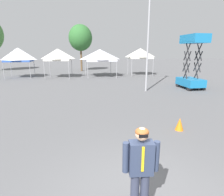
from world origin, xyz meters
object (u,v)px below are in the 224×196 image
object	(u,v)px
canopy_tent_far_left	(58,55)
canopy_tent_behind_right	(140,53)
canopy_tent_left_of_center	(18,55)
light_pole_near_lift	(149,15)
person_foreground	(141,167)
tree_behind_tents_center	(80,38)
canopy_tent_right_of_center	(100,55)
scissor_lift	(191,73)
traffic_cone_lot_center	(180,124)

from	to	relation	value
canopy_tent_far_left	canopy_tent_behind_right	world-z (taller)	canopy_tent_behind_right
canopy_tent_left_of_center	light_pole_near_lift	distance (m)	15.71
canopy_tent_left_of_center	light_pole_near_lift	size ratio (longest dim) A/B	0.35
canopy_tent_far_left	person_foreground	xyz separation A→B (m)	(3.95, -19.90, -1.59)
person_foreground	tree_behind_tents_center	bearing A→B (deg)	93.08
canopy_tent_left_of_center	person_foreground	world-z (taller)	canopy_tent_left_of_center
light_pole_near_lift	canopy_tent_left_of_center	bearing A→B (deg)	141.95
canopy_tent_right_of_center	scissor_lift	world-z (taller)	scissor_lift
tree_behind_tents_center	scissor_lift	bearing A→B (deg)	-60.04
canopy_tent_far_left	scissor_lift	bearing A→B (deg)	-35.86
canopy_tent_left_of_center	scissor_lift	size ratio (longest dim) A/B	0.80
traffic_cone_lot_center	light_pole_near_lift	bearing A→B (deg)	82.02
traffic_cone_lot_center	scissor_lift	bearing A→B (deg)	57.71
canopy_tent_far_left	light_pole_near_lift	world-z (taller)	light_pole_near_lift
canopy_tent_left_of_center	scissor_lift	bearing A→B (deg)	-29.31
canopy_tent_far_left	tree_behind_tents_center	size ratio (longest dim) A/B	0.48
canopy_tent_behind_right	tree_behind_tents_center	world-z (taller)	tree_behind_tents_center
canopy_tent_right_of_center	tree_behind_tents_center	xyz separation A→B (m)	(-2.37, 7.13, 2.42)
canopy_tent_far_left	canopy_tent_right_of_center	xyz separation A→B (m)	(4.85, 0.32, -0.08)
canopy_tent_left_of_center	canopy_tent_right_of_center	world-z (taller)	canopy_tent_left_of_center
scissor_lift	canopy_tent_far_left	bearing A→B (deg)	144.14
scissor_lift	canopy_tent_left_of_center	bearing A→B (deg)	150.69
person_foreground	light_pole_near_lift	world-z (taller)	light_pole_near_lift
canopy_tent_far_left	tree_behind_tents_center	distance (m)	8.19
canopy_tent_right_of_center	person_foreground	xyz separation A→B (m)	(-0.90, -20.22, -1.52)
canopy_tent_right_of_center	tree_behind_tents_center	size ratio (longest dim) A/B	0.54
light_pole_near_lift	traffic_cone_lot_center	size ratio (longest dim) A/B	19.88
canopy_tent_left_of_center	traffic_cone_lot_center	bearing A→B (deg)	-56.67
scissor_lift	tree_behind_tents_center	size ratio (longest dim) A/B	0.62
scissor_lift	tree_behind_tents_center	xyz separation A→B (m)	(-9.13, 15.84, 3.69)
canopy_tent_far_left	tree_behind_tents_center	xyz separation A→B (m)	(2.48, 7.44, 2.34)
canopy_tent_far_left	tree_behind_tents_center	world-z (taller)	tree_behind_tents_center
tree_behind_tents_center	person_foreground	bearing A→B (deg)	-86.92
light_pole_near_lift	canopy_tent_right_of_center	bearing A→B (deg)	107.04
canopy_tent_right_of_center	scissor_lift	xyz separation A→B (m)	(6.76, -8.71, -1.27)
canopy_tent_behind_right	traffic_cone_lot_center	distance (m)	17.75
canopy_tent_behind_right	scissor_lift	world-z (taller)	scissor_lift
scissor_lift	tree_behind_tents_center	world-z (taller)	tree_behind_tents_center
scissor_lift	light_pole_near_lift	bearing A→B (deg)	-173.07
canopy_tent_right_of_center	person_foreground	world-z (taller)	canopy_tent_right_of_center
scissor_lift	canopy_tent_behind_right	bearing A→B (deg)	99.64
canopy_tent_behind_right	traffic_cone_lot_center	size ratio (longest dim) A/B	6.82
canopy_tent_right_of_center	light_pole_near_lift	distance (m)	10.05
canopy_tent_behind_right	traffic_cone_lot_center	xyz separation A→B (m)	(-3.39, -17.24, -2.49)
traffic_cone_lot_center	canopy_tent_behind_right	bearing A→B (deg)	78.88
scissor_lift	traffic_cone_lot_center	bearing A→B (deg)	-122.29
canopy_tent_behind_right	person_foreground	distance (m)	21.80
scissor_lift	person_foreground	world-z (taller)	scissor_lift
canopy_tent_behind_right	traffic_cone_lot_center	world-z (taller)	canopy_tent_behind_right
canopy_tent_right_of_center	canopy_tent_far_left	bearing A→B (deg)	-176.29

